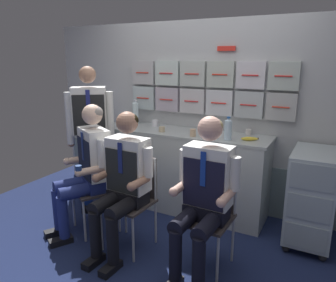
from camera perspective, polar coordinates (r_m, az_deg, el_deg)
ground at (r=3.08m, az=-4.48°, el=-20.24°), size 4.80×4.80×0.04m
galley_bulkhead at (r=3.82m, az=6.35°, el=4.39°), size 4.20×0.14×2.15m
galley_counter at (r=3.78m, az=2.36°, el=-5.15°), size 1.99×0.53×0.93m
service_trolley at (r=3.35m, az=24.09°, el=-8.72°), size 0.40×0.65×0.91m
folding_chair_left at (r=3.39m, az=-11.36°, el=-6.71°), size 0.55×0.55×0.85m
crew_member_left at (r=3.28m, az=-14.11°, el=-3.89°), size 0.62×0.71×1.31m
folding_chair_center at (r=3.07m, az=-5.97°, el=-8.81°), size 0.42×0.42×0.85m
crew_member_center at (r=2.88m, az=-7.95°, el=-6.39°), size 0.51×0.63×1.29m
folding_chair_near_trolley at (r=2.81m, az=7.59°, el=-11.19°), size 0.41×0.42×0.85m
crew_member_near_trolley at (r=2.59m, az=6.40°, el=-8.58°), size 0.52×0.64×1.30m
crew_member_standing at (r=3.72m, az=-13.53°, el=2.33°), size 0.44×0.40×1.65m
water_bottle_blue_cap at (r=3.31m, az=10.57°, el=2.11°), size 0.08×0.08×0.24m
water_bottle_tall at (r=4.05m, az=-5.78°, el=5.03°), size 0.08×0.08×0.31m
espresso_cup_small at (r=3.63m, az=-1.08°, el=2.13°), size 0.07×0.07×0.06m
paper_cup_tan at (r=3.42m, az=4.43°, el=1.51°), size 0.06×0.06×0.08m
paper_cup_blue at (r=3.58m, az=14.04°, el=1.57°), size 0.06×0.06×0.06m
coffee_cup_white at (r=3.93m, az=-2.30°, el=3.23°), size 0.07×0.07×0.08m
snack_banana at (r=3.33m, az=14.23°, el=0.39°), size 0.17×0.10×0.04m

